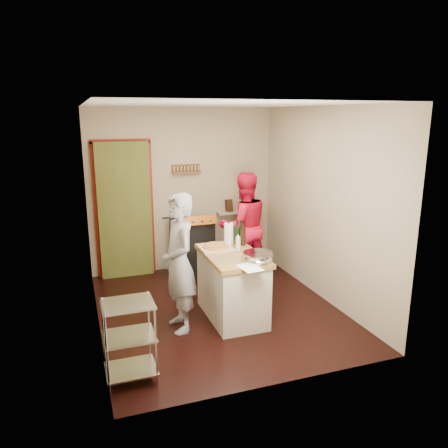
% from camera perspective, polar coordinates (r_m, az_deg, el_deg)
% --- Properties ---
extents(floor, '(3.50, 3.50, 0.00)m').
position_cam_1_polar(floor, '(5.85, -0.83, -11.04)').
color(floor, black).
rests_on(floor, ground).
extents(back_wall, '(3.00, 0.44, 2.60)m').
position_cam_1_polar(back_wall, '(7.02, -10.48, 2.75)').
color(back_wall, tan).
rests_on(back_wall, ground).
extents(left_wall, '(0.04, 3.50, 2.60)m').
position_cam_1_polar(left_wall, '(5.17, -16.87, 0.24)').
color(left_wall, tan).
rests_on(left_wall, ground).
extents(right_wall, '(0.04, 3.50, 2.60)m').
position_cam_1_polar(right_wall, '(6.06, 12.73, 2.48)').
color(right_wall, tan).
rests_on(right_wall, ground).
extents(ceiling, '(3.00, 3.50, 0.02)m').
position_cam_1_polar(ceiling, '(5.30, -0.93, 15.47)').
color(ceiling, white).
rests_on(ceiling, back_wall).
extents(stove, '(0.60, 0.63, 1.00)m').
position_cam_1_polar(stove, '(6.98, -4.17, -2.90)').
color(stove, black).
rests_on(stove, ground).
extents(wire_shelving, '(0.48, 0.40, 0.80)m').
position_cam_1_polar(wire_shelving, '(4.35, -12.26, -14.25)').
color(wire_shelving, silver).
rests_on(wire_shelving, ground).
extents(island, '(0.69, 1.26, 1.15)m').
position_cam_1_polar(island, '(5.48, 1.12, -7.73)').
color(island, beige).
rests_on(island, ground).
extents(person_stripe, '(0.43, 0.62, 1.64)m').
position_cam_1_polar(person_stripe, '(5.08, -5.88, -5.12)').
color(person_stripe, '#ABABB0').
rests_on(person_stripe, ground).
extents(person_red, '(0.81, 0.63, 1.66)m').
position_cam_1_polar(person_red, '(6.66, 2.60, -0.31)').
color(person_red, red).
rests_on(person_red, ground).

